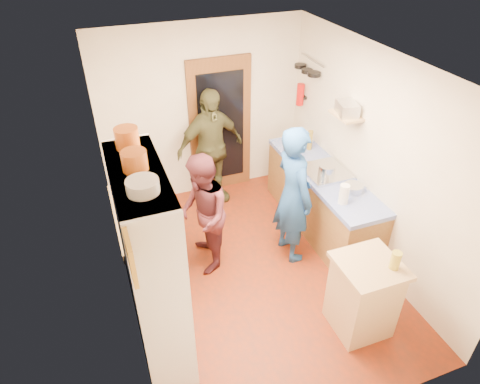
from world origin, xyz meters
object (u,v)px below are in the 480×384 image
island_base (363,298)px  person_left (204,213)px  person_hob (297,196)px  right_counter_base (321,202)px  person_back (211,148)px  hutch_body (154,277)px

island_base → person_left: size_ratio=0.55×
island_base → person_hob: person_hob is taller
right_counter_base → person_hob: person_hob is taller
person_hob → person_back: bearing=17.8°
hutch_body → person_back: size_ratio=1.23×
person_left → person_hob: bearing=86.2°
hutch_body → person_left: hutch_body is taller
person_hob → person_back: size_ratio=1.01×
hutch_body → person_hob: bearing=26.0°
hutch_body → person_back: (1.31, 2.47, -0.21)m
person_left → island_base: bearing=46.8°
island_base → person_left: bearing=128.9°
person_back → hutch_body: bearing=-129.7°
island_base → person_hob: 1.40m
island_base → right_counter_base: bearing=74.9°
person_hob → hutch_body: bearing=112.5°
hutch_body → right_counter_base: hutch_body is taller
right_counter_base → person_back: size_ratio=1.23×
person_hob → person_back: (-0.60, 1.54, -0.01)m
right_counter_base → person_back: 1.74m
right_counter_base → island_base: (-0.46, -1.68, 0.01)m
right_counter_base → island_base: 1.74m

